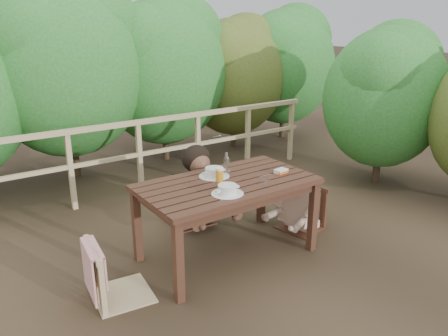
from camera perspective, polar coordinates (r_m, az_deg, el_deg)
ground at (r=4.48m, az=0.37°, el=-11.16°), size 60.00×60.00×0.00m
table at (r=4.30m, az=0.38°, el=-6.73°), size 1.65×0.93×0.77m
chair_left at (r=3.74m, az=-13.53°, el=-9.58°), size 0.54×0.54×0.98m
chair_far at (r=4.98m, az=-4.45°, el=-1.83°), size 0.51×0.51×0.98m
chair_right at (r=4.90m, az=10.09°, el=-2.97°), size 0.52×0.52×0.89m
woman at (r=4.92m, az=-4.64°, el=0.85°), size 0.62×0.75×1.45m
diner_right at (r=4.88m, az=10.43°, el=-1.44°), size 0.65×0.57×1.15m
railing at (r=5.89m, az=-10.88°, el=1.32°), size 5.60×0.10×1.01m
hedge_row at (r=6.91m, az=-12.75°, el=15.50°), size 6.60×1.60×3.80m
shrub_side at (r=6.27m, az=26.33°, el=9.65°), size 1.40×2.20×2.90m
soup_near at (r=3.85m, az=0.45°, el=-2.87°), size 0.29×0.29×0.10m
soup_far at (r=4.28m, az=-1.29°, el=-0.61°), size 0.30×0.30×0.10m
beer_glass at (r=4.13m, az=-0.59°, el=-0.97°), size 0.08×0.08×0.15m
bottle at (r=4.30m, az=0.32°, el=0.46°), size 0.06×0.06×0.24m
tumbler at (r=4.05m, az=5.43°, el=-2.02°), size 0.06×0.06×0.07m
butter_tub at (r=4.40m, az=7.42°, el=-0.50°), size 0.14×0.10×0.05m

